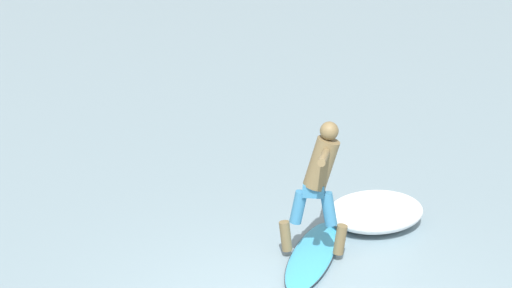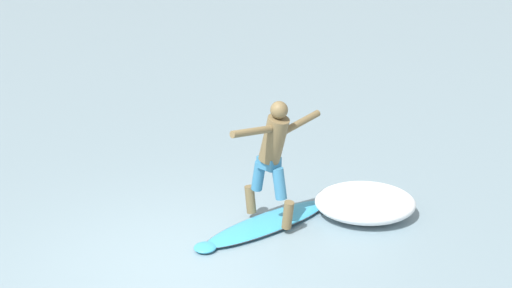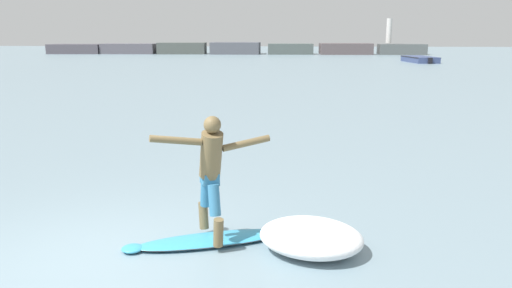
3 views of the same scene
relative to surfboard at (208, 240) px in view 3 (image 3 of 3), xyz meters
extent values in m
plane|color=gray|center=(-1.37, -0.63, -0.04)|extent=(200.00, 200.00, 0.00)
cube|color=#4E4A52|center=(-28.45, 61.37, 0.59)|extent=(7.23, 4.72, 1.27)
cube|color=#58555D|center=(-21.16, 61.37, 0.63)|extent=(7.27, 3.59, 1.35)
cube|color=#4E544F|center=(-13.88, 61.37, 0.70)|extent=(6.57, 3.97, 1.49)
cube|color=#53555D|center=(-6.59, 61.37, 0.73)|extent=(6.45, 4.27, 1.54)
cube|color=#4F5855|center=(0.70, 61.37, 0.65)|extent=(6.07, 3.58, 1.38)
cube|color=#594E4F|center=(7.99, 61.37, 0.67)|extent=(6.86, 4.08, 1.43)
cube|color=#525857|center=(15.28, 61.37, 0.63)|extent=(6.04, 3.45, 1.35)
cylinder|color=silver|center=(13.53, 61.37, 3.00)|extent=(0.70, 0.70, 3.13)
ellipsoid|color=#399DC5|center=(0.04, 0.01, 0.00)|extent=(2.10, 1.17, 0.09)
ellipsoid|color=#399DC5|center=(-0.94, -0.34, 0.00)|extent=(0.36, 0.36, 0.08)
ellipsoid|color=#2D2D33|center=(0.04, 0.01, 0.00)|extent=(2.11, 1.19, 0.04)
cone|color=black|center=(0.83, 0.30, -0.11)|extent=(0.06, 0.06, 0.14)
cone|color=black|center=(0.64, 0.38, -0.11)|extent=(0.06, 0.06, 0.14)
cone|color=black|center=(0.74, 0.12, -0.11)|extent=(0.06, 0.06, 0.14)
cylinder|color=brown|center=(0.19, -0.29, 0.23)|extent=(0.19, 0.21, 0.39)
cylinder|color=teal|center=(0.12, -0.15, 0.63)|extent=(0.23, 0.26, 0.43)
cylinder|color=brown|center=(-0.11, 0.31, 0.23)|extent=(0.19, 0.21, 0.39)
cylinder|color=teal|center=(-0.05, 0.18, 0.63)|extent=(0.23, 0.26, 0.43)
cube|color=teal|center=(0.04, 0.01, 0.87)|extent=(0.30, 0.32, 0.16)
cylinder|color=brown|center=(0.07, -0.06, 1.21)|extent=(0.44, 0.51, 0.67)
sphere|color=brown|center=(0.11, -0.13, 1.62)|extent=(0.22, 0.22, 0.22)
cylinder|color=brown|center=(0.52, 0.10, 1.34)|extent=(0.63, 0.37, 0.20)
cylinder|color=brown|center=(-0.32, -0.32, 1.45)|extent=(0.63, 0.37, 0.19)
cube|color=#394775|center=(13.36, 43.65, 0.24)|extent=(2.69, 5.10, 0.56)
cone|color=#394775|center=(13.01, 46.40, 0.24)|extent=(0.66, 0.92, 0.56)
cube|color=black|center=(13.36, 43.65, 0.47)|extent=(2.75, 5.06, 0.08)
cube|color=black|center=(13.68, 41.11, 0.26)|extent=(0.39, 0.32, 0.52)
ellipsoid|color=white|center=(1.38, -0.15, 0.15)|extent=(1.69, 1.55, 0.39)
camera|label=1|loc=(-8.21, -4.91, 4.68)|focal=60.00mm
camera|label=2|loc=(-3.00, -7.90, 4.40)|focal=50.00mm
camera|label=3|loc=(1.11, -6.27, 2.76)|focal=35.00mm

